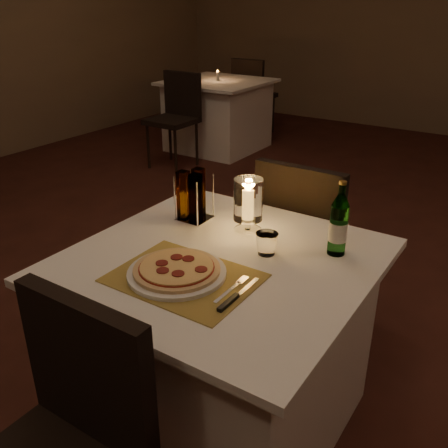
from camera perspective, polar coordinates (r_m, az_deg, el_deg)
The scene contains 17 objects.
floor at distance 2.34m, azimuth 4.68°, elevation -17.59°, with size 8.00×10.00×0.02m, color #431D15.
main_table at distance 1.93m, azimuth -0.34°, elevation -13.47°, with size 1.00×1.00×0.74m.
chair_near at distance 1.43m, azimuth -17.81°, elevation -22.17°, with size 0.42×0.42×0.90m.
chair_far at distance 2.37m, azimuth 9.26°, elevation -0.98°, with size 0.42×0.42×0.90m.
placemat at distance 1.61m, azimuth -4.55°, elevation -6.16°, with size 0.45×0.34×0.00m, color #A28638.
plate at distance 1.62m, azimuth -5.41°, elevation -5.58°, with size 0.32×0.32×0.01m, color white.
pizza at distance 1.61m, azimuth -5.42°, elevation -5.08°, with size 0.28×0.28×0.02m.
fork at distance 1.55m, azimuth 1.11°, elevation -7.24°, with size 0.02×0.18×0.00m.
knife at distance 1.49m, azimuth 0.99°, elevation -8.56°, with size 0.02×0.22×0.01m.
tumbler at distance 1.74m, azimuth 4.90°, elevation -2.25°, with size 0.08×0.08×0.08m, color white, non-canonical shape.
water_bottle at distance 1.75m, azimuth 12.95°, elevation -0.15°, with size 0.06×0.06×0.27m.
hurricane_candle at distance 1.86m, azimuth 2.78°, elevation 2.59°, with size 0.11×0.11×0.21m.
cruet_caddy at distance 1.98m, azimuth -3.59°, elevation 3.06°, with size 0.12×0.12×0.21m.
neighbor_table_left at distance 5.59m, azimuth -0.70°, elevation 12.37°, with size 1.00×1.00×0.74m.
neighbor_chair_la at distance 4.99m, azimuth -5.42°, elevation 12.83°, with size 0.42×0.42×0.90m.
neighbor_chair_lb at distance 6.15m, azimuth 3.15°, elevation 15.13°, with size 0.42×0.42×0.90m.
neighbor_candle_left at distance 5.52m, azimuth -0.72°, elevation 16.58°, with size 0.03×0.03×0.11m.
Camera 1 is at (0.80, -1.54, 1.56)m, focal length 40.00 mm.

